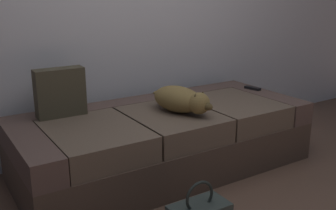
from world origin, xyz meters
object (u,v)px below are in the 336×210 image
Objects in this scene: couch at (164,140)px; throw_pillow at (60,92)px; dog_tan at (181,100)px; tv_remote at (252,88)px.

throw_pillow is (-0.69, 0.27, 0.41)m from couch.
dog_tan is (0.07, -0.12, 0.33)m from couch.
couch is 14.62× the size of tv_remote.
throw_pillow is at bearing 160.30° from tv_remote.
tv_remote is at bearing 6.08° from couch.
dog_tan is at bearing -58.37° from couch.
throw_pillow is (-1.68, 0.17, 0.16)m from tv_remote.
couch is at bearing -21.62° from throw_pillow.
throw_pillow is at bearing 158.38° from couch.
couch is 4.07× the size of dog_tan.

